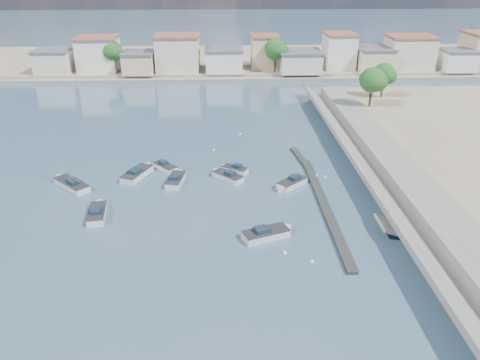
# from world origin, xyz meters

# --- Properties ---
(ground) EXTENTS (400.00, 400.00, 0.00)m
(ground) POSITION_xyz_m (0.00, 40.00, 0.00)
(ground) COLOR #2C4258
(ground) RESTS_ON ground
(seawall_walkway) EXTENTS (5.00, 90.00, 1.80)m
(seawall_walkway) POSITION_xyz_m (18.50, 13.00, 0.90)
(seawall_walkway) COLOR slate
(seawall_walkway) RESTS_ON ground
(breakwater) EXTENTS (2.00, 31.02, 0.35)m
(breakwater) POSITION_xyz_m (6.90, 12.69, 0.17)
(breakwater) COLOR black
(breakwater) RESTS_ON ground
(far_shore_land) EXTENTS (160.00, 40.00, 1.40)m
(far_shore_land) POSITION_xyz_m (0.00, 92.00, 0.70)
(far_shore_land) COLOR gray
(far_shore_land) RESTS_ON ground
(far_shore_quay) EXTENTS (160.00, 2.50, 0.80)m
(far_shore_quay) POSITION_xyz_m (0.00, 71.00, 0.40)
(far_shore_quay) COLOR slate
(far_shore_quay) RESTS_ON ground
(far_town) EXTENTS (113.01, 12.80, 8.35)m
(far_town) POSITION_xyz_m (10.71, 76.92, 4.93)
(far_town) COLOR beige
(far_town) RESTS_ON far_shore_land
(shore_trees) EXTENTS (74.56, 38.32, 7.92)m
(shore_trees) POSITION_xyz_m (8.34, 68.11, 6.22)
(shore_trees) COLOR #38281E
(shore_trees) RESTS_ON ground
(motorboat_a) EXTENTS (2.36, 5.17, 1.48)m
(motorboat_a) POSITION_xyz_m (-18.64, 8.79, 0.38)
(motorboat_a) COLOR silver
(motorboat_a) RESTS_ON ground
(motorboat_b) EXTENTS (2.47, 4.95, 1.48)m
(motorboat_b) POSITION_xyz_m (-10.61, 17.09, 0.38)
(motorboat_b) COLOR silver
(motorboat_b) RESTS_ON ground
(motorboat_c) EXTENTS (4.22, 4.20, 1.48)m
(motorboat_c) POSITION_xyz_m (-4.15, 17.81, 0.38)
(motorboat_c) COLOR silver
(motorboat_c) RESTS_ON ground
(motorboat_d) EXTENTS (4.24, 4.09, 1.48)m
(motorboat_d) POSITION_xyz_m (3.83, 15.25, 0.38)
(motorboat_d) COLOR silver
(motorboat_d) RESTS_ON ground
(motorboat_e) EXTENTS (3.87, 5.67, 1.48)m
(motorboat_e) POSITION_xyz_m (-15.80, 19.25, 0.38)
(motorboat_e) COLOR silver
(motorboat_e) RESTS_ON ground
(motorboat_f) EXTENTS (3.65, 2.98, 1.48)m
(motorboat_f) POSITION_xyz_m (-3.16, 19.90, 0.38)
(motorboat_f) COLOR silver
(motorboat_f) RESTS_ON ground
(motorboat_g) EXTENTS (3.69, 3.88, 1.48)m
(motorboat_g) POSITION_xyz_m (-12.26, 20.77, 0.38)
(motorboat_g) COLOR silver
(motorboat_g) RESTS_ON ground
(motorboat_h) EXTENTS (5.35, 3.49, 1.48)m
(motorboat_h) POSITION_xyz_m (-0.07, 3.70, 0.38)
(motorboat_h) COLOR silver
(motorboat_h) RESTS_ON ground
(sailboat) EXTENTS (5.41, 5.33, 9.00)m
(sailboat) POSITION_xyz_m (-23.70, 16.24, 0.42)
(sailboat) COLOR silver
(sailboat) RESTS_ON ground
(mooring_buoys) EXTENTS (15.16, 35.97, 0.41)m
(mooring_buoys) POSITION_xyz_m (2.27, 16.44, 0.05)
(mooring_buoys) COLOR white
(mooring_buoys) RESTS_ON ground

